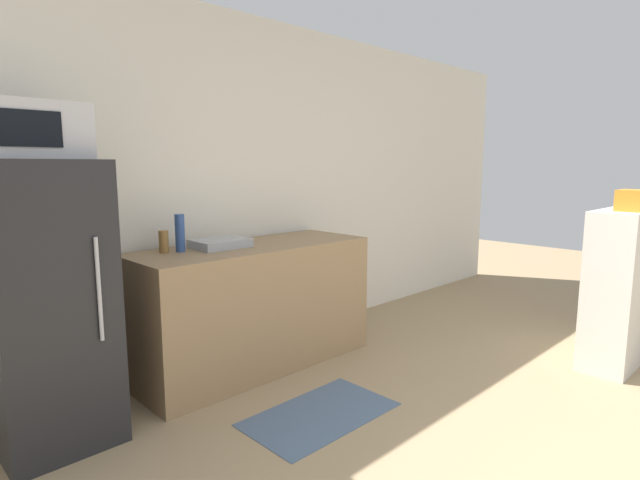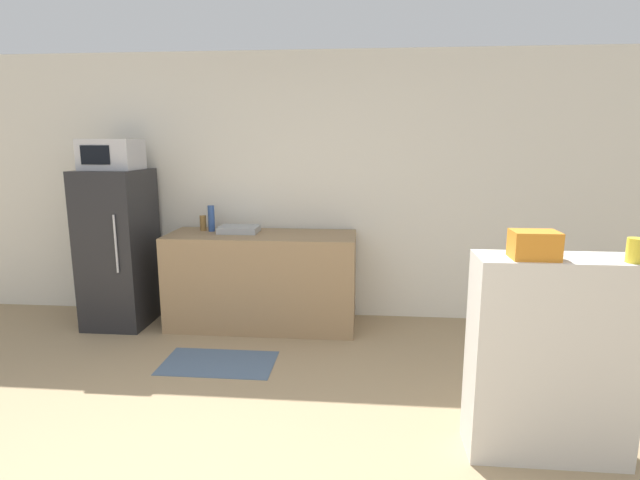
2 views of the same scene
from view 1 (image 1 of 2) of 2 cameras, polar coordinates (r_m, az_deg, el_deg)
name	(u,v)px [view 1 (image 1 of 2)]	position (r m, az deg, el deg)	size (l,w,h in m)	color
wall_back	(221,187)	(3.89, -11.28, 5.97)	(8.00, 0.06, 2.60)	silver
refrigerator	(45,304)	(3.00, -28.93, -6.38)	(0.56, 0.69, 1.49)	#232326
microwave	(30,131)	(2.92, -30.21, 10.72)	(0.49, 0.40, 0.28)	#BCBCC1
counter	(254,306)	(3.71, -7.58, -7.43)	(1.77, 0.66, 0.90)	#937551
sink_basin	(220,243)	(3.53, -11.32, -0.38)	(0.37, 0.27, 0.06)	#9EA3A8
bottle_tall	(180,233)	(3.41, -15.72, 0.77)	(0.06, 0.06, 0.25)	#2D4C8C
bottle_short	(164,242)	(3.41, -17.43, -0.18)	(0.06, 0.06, 0.15)	olive
shelf_cabinet	(623,287)	(4.34, 31.30, -4.56)	(0.86, 0.32, 1.15)	silver
basket	(633,200)	(4.09, 32.14, 3.85)	(0.23, 0.17, 0.15)	orange
kitchen_rug	(320,414)	(3.13, 0.01, -19.25)	(0.90, 0.52, 0.01)	slate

